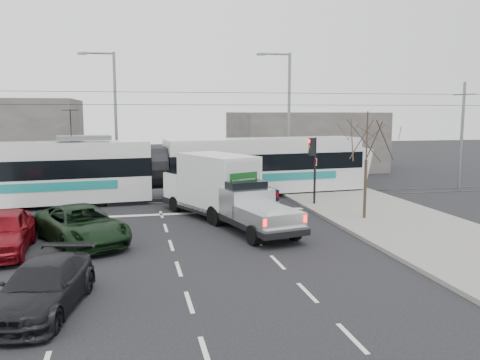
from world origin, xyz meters
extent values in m
plane|color=black|center=(0.00, 0.00, 0.00)|extent=(120.00, 120.00, 0.00)
cube|color=gray|center=(9.00, 0.00, 0.07)|extent=(6.00, 60.00, 0.15)
cube|color=#33302D|center=(0.00, 10.00, 0.01)|extent=(60.00, 1.60, 0.03)
cube|color=slate|center=(12.00, 24.00, 2.50)|extent=(12.00, 10.00, 5.00)
cylinder|color=#47382B|center=(7.60, 2.50, 1.52)|extent=(0.14, 0.14, 2.75)
cylinder|color=#47382B|center=(7.60, 2.50, 4.03)|extent=(0.07, 0.07, 2.25)
cylinder|color=black|center=(6.60, 6.50, 1.95)|extent=(0.12, 0.12, 3.60)
cube|color=black|center=(6.40, 6.50, 3.25)|extent=(0.28, 0.28, 0.95)
cylinder|color=#FF0C07|center=(6.25, 6.50, 3.55)|extent=(0.06, 0.20, 0.20)
cylinder|color=orange|center=(6.25, 6.50, 3.25)|extent=(0.06, 0.20, 0.20)
cylinder|color=#05330C|center=(6.25, 6.50, 2.95)|extent=(0.06, 0.20, 0.20)
cube|color=white|center=(6.58, 6.35, 2.45)|extent=(0.02, 0.30, 0.40)
cylinder|color=slate|center=(7.50, 14.00, 4.50)|extent=(0.20, 0.20, 9.00)
cylinder|color=slate|center=(6.50, 14.00, 8.90)|extent=(2.00, 0.14, 0.14)
cube|color=slate|center=(5.50, 14.00, 8.85)|extent=(0.55, 0.25, 0.14)
cylinder|color=slate|center=(-4.00, 16.00, 4.50)|extent=(0.20, 0.20, 9.00)
cylinder|color=slate|center=(-5.00, 16.00, 8.90)|extent=(2.00, 0.14, 0.14)
cube|color=slate|center=(-6.00, 16.00, 8.85)|extent=(0.55, 0.25, 0.14)
cylinder|color=black|center=(0.00, 10.00, 5.50)|extent=(60.00, 0.03, 0.03)
cylinder|color=black|center=(0.00, 10.00, 6.20)|extent=(60.00, 0.03, 0.03)
cylinder|color=slate|center=(18.00, 10.00, 3.50)|extent=(0.20, 0.20, 7.00)
cube|color=silver|center=(-8.21, 9.45, 0.97)|extent=(12.36, 3.79, 1.48)
cube|color=black|center=(-8.21, 9.45, 2.11)|extent=(12.42, 3.82, 1.01)
cube|color=silver|center=(-8.21, 9.45, 3.02)|extent=(12.35, 3.69, 0.94)
cube|color=#197E7B|center=(-8.07, 8.17, 1.24)|extent=(8.47, 0.90, 0.47)
cube|color=silver|center=(4.94, 10.81, 0.97)|extent=(12.36, 3.79, 1.48)
cube|color=black|center=(4.94, 10.81, 2.11)|extent=(12.42, 3.82, 1.01)
cube|color=silver|center=(4.94, 10.81, 3.02)|extent=(12.35, 3.69, 0.94)
cube|color=#197E7B|center=(5.08, 9.53, 1.24)|extent=(8.47, 0.90, 0.47)
cylinder|color=black|center=(-1.63, 10.13, 1.91)|extent=(1.19, 2.53, 2.45)
cube|color=slate|center=(-5.58, 9.72, 3.70)|extent=(2.98, 1.81, 0.24)
cube|color=black|center=(-3.61, 9.93, 0.17)|extent=(2.10, 2.35, 0.34)
cube|color=black|center=(0.34, 10.34, 0.17)|extent=(2.10, 2.35, 0.34)
cube|color=black|center=(8.23, 11.15, 0.17)|extent=(2.10, 2.35, 0.34)
cube|color=black|center=(1.91, 1.35, 0.55)|extent=(3.25, 6.10, 0.25)
cube|color=silver|center=(1.67, 2.37, 1.25)|extent=(2.46, 2.81, 1.15)
cube|color=black|center=(1.65, 2.47, 1.85)|extent=(2.05, 2.08, 0.55)
cube|color=silver|center=(1.36, 3.72, 1.02)|extent=(2.08, 1.44, 0.55)
cube|color=silver|center=(2.20, 0.11, 0.95)|extent=(2.50, 2.98, 0.65)
cube|color=silver|center=(2.54, -1.36, 0.68)|extent=(1.83, 0.59, 0.18)
cube|color=#FF0C07|center=(1.65, -1.44, 1.05)|extent=(0.15, 0.11, 0.28)
cube|color=#FF0C07|center=(3.37, -1.05, 1.05)|extent=(0.15, 0.11, 0.28)
cylinder|color=black|center=(0.59, 2.95, 0.40)|extent=(0.45, 0.84, 0.80)
cylinder|color=black|center=(2.39, 3.37, 0.40)|extent=(0.45, 0.84, 0.80)
cylinder|color=black|center=(1.43, -0.66, 0.40)|extent=(0.45, 0.84, 0.80)
cylinder|color=black|center=(3.22, -0.25, 0.40)|extent=(0.45, 0.84, 0.80)
cube|color=black|center=(0.68, 5.11, 0.49)|extent=(4.40, 6.52, 0.31)
cube|color=white|center=(-0.25, 7.27, 1.24)|extent=(2.44, 2.16, 1.41)
cube|color=black|center=(-0.30, 7.38, 1.77)|extent=(1.99, 1.60, 0.53)
cube|color=silver|center=(0.92, 4.54, 1.79)|extent=(3.61, 4.70, 2.61)
cube|color=silver|center=(1.75, 2.63, 1.79)|extent=(1.73, 0.78, 2.29)
cube|color=#12501A|center=(1.77, 2.58, 2.00)|extent=(1.37, 0.60, 0.89)
cube|color=black|center=(1.83, 2.44, 0.40)|extent=(1.84, 0.96, 0.16)
cylinder|color=black|center=(-0.96, 6.56, 0.40)|extent=(0.56, 0.84, 0.80)
cylinder|color=black|center=(0.75, 7.30, 0.40)|extent=(0.56, 0.84, 0.80)
cylinder|color=black|center=(0.51, 3.15, 0.44)|extent=(0.59, 0.92, 0.88)
cylinder|color=black|center=(2.22, 3.89, 0.44)|extent=(0.59, 0.92, 0.88)
cube|color=black|center=(2.61, 6.50, 0.57)|extent=(2.72, 5.43, 0.26)
cube|color=black|center=(2.46, 7.43, 1.30)|extent=(2.20, 2.45, 1.19)
cube|color=black|center=(2.45, 7.53, 1.92)|extent=(1.86, 1.80, 0.57)
cube|color=black|center=(2.27, 8.66, 1.06)|extent=(1.95, 1.21, 0.57)
cube|color=black|center=(2.79, 5.38, 0.99)|extent=(2.23, 2.60, 0.67)
cube|color=silver|center=(3.01, 4.04, 0.71)|extent=(1.77, 0.46, 0.19)
cube|color=#590505|center=(2.16, 4.01, 1.09)|extent=(0.16, 0.11, 0.29)
cube|color=#590505|center=(3.82, 4.28, 1.09)|extent=(0.16, 0.11, 0.29)
cylinder|color=black|center=(1.48, 8.00, 0.42)|extent=(0.42, 0.87, 0.83)
cylinder|color=black|center=(3.22, 8.28, 0.42)|extent=(0.42, 0.87, 0.83)
cylinder|color=black|center=(2.00, 4.72, 0.42)|extent=(0.42, 0.87, 0.83)
cylinder|color=black|center=(3.75, 5.00, 0.42)|extent=(0.42, 0.87, 0.83)
imported|color=black|center=(-5.10, 1.06, 0.74)|extent=(4.43, 5.84, 1.47)
imported|color=maroon|center=(-7.79, 0.21, 0.80)|extent=(2.07, 4.77, 1.60)
imported|color=black|center=(-5.46, -5.78, 0.65)|extent=(2.69, 4.75, 1.30)
camera|label=1|loc=(-3.17, -19.24, 5.19)|focal=38.00mm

